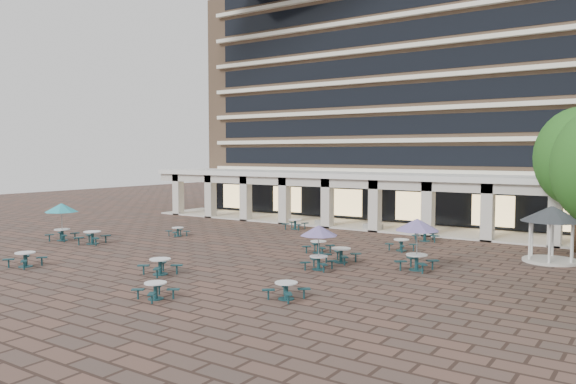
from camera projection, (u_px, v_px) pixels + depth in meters
name	position (u px, v px, depth m)	size (l,w,h in m)	color
ground	(255.00, 252.00, 34.16)	(120.00, 120.00, 0.00)	brown
apartment_building	(415.00, 85.00, 54.28)	(40.00, 15.50, 25.20)	#937053
retail_arcade	(364.00, 190.00, 46.16)	(42.00, 6.60, 4.40)	white
picnic_table_0	(92.00, 236.00, 37.26)	(2.31, 2.31, 0.85)	#153840
picnic_table_1	(25.00, 258.00, 29.80)	(1.94, 1.94, 0.78)	#153840
picnic_table_2	(156.00, 289.00, 23.20)	(1.75, 1.75, 0.70)	#153840
picnic_table_3	(286.00, 289.00, 23.18)	(1.69, 1.69, 0.72)	#153840
picnic_table_4	(62.00, 209.00, 38.56)	(2.23, 2.23, 2.57)	#153840
picnic_table_5	(160.00, 265.00, 27.91)	(1.96, 1.96, 0.79)	#153840
picnic_table_6	(319.00, 232.00, 28.96)	(1.99, 1.99, 2.30)	#153840
picnic_table_7	(341.00, 254.00, 30.97)	(1.87, 1.87, 0.80)	#153840
picnic_table_8	(178.00, 231.00, 40.77)	(1.70, 1.70, 0.65)	#153840
picnic_table_9	(318.00, 246.00, 33.94)	(1.70, 1.70, 0.73)	#153840
picnic_table_10	(401.00, 244.00, 34.69)	(1.92, 1.92, 0.71)	#153840
picnic_table_11	(417.00, 227.00, 28.80)	(2.31, 2.31, 2.67)	#153840
picnic_table_12	(295.00, 223.00, 44.43)	(1.94, 1.94, 0.79)	#153840
picnic_table_13	(425.00, 234.00, 38.44)	(2.27, 2.27, 0.83)	#153840
gazebo	(552.00, 220.00, 30.99)	(3.33, 3.33, 3.10)	beige
planter_left	(324.00, 220.00, 46.27)	(1.50, 0.81, 1.29)	gray
planter_right	(373.00, 223.00, 43.79)	(1.50, 0.70, 1.35)	gray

